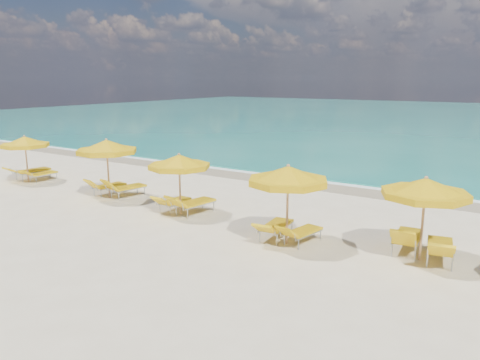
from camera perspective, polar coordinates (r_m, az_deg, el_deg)
The scene contains 20 objects.
ground_plane at distance 15.79m, azimuth -2.99°, elevation -5.23°, with size 120.00×120.00×0.00m, color beige.
ocean at distance 60.97m, azimuth 24.85°, elevation 6.73°, with size 120.00×80.00×0.30m, color #157667.
wet_sand_band at distance 21.99m, azimuth 8.44°, elevation -0.31°, with size 120.00×2.60×0.01m, color tan.
foam_line at distance 22.70m, azimuth 9.29°, elevation 0.06°, with size 120.00×1.20×0.03m, color white.
whitecap_near at distance 33.07m, azimuth 6.02°, elevation 3.99°, with size 14.00×0.36×0.05m, color white.
umbrella_2 at distance 23.79m, azimuth -24.76°, elevation 4.21°, with size 2.83×2.83×2.19m.
umbrella_3 at distance 19.35m, azimuth -15.94°, elevation 3.87°, with size 3.01×3.01×2.43m.
umbrella_4 at distance 16.46m, azimuth -7.42°, elevation 2.16°, with size 2.33×2.33×2.21m.
umbrella_5 at distance 13.38m, azimuth 5.88°, elevation 0.48°, with size 2.49×2.49×2.38m.
umbrella_6 at distance 13.01m, azimuth 21.67°, elevation -0.99°, with size 2.31×2.31×2.30m.
lounger_2_left at distance 24.58m, azimuth -24.03°, elevation 0.66°, with size 0.89×2.13×0.76m.
lounger_2_right at distance 24.00m, azimuth -22.92°, elevation 0.39°, with size 0.58×1.69×0.66m.
lounger_3_left at distance 20.29m, azimuth -15.72°, elevation -1.08°, with size 0.81×1.78×0.80m.
lounger_3_right at distance 19.67m, azimuth -13.59°, elevation -1.33°, with size 0.95×1.90×0.89m.
lounger_4_left at distance 17.34m, azimuth -8.03°, elevation -3.03°, with size 0.58×1.66×0.73m.
lounger_4_right at distance 16.80m, azimuth -5.59°, elevation -3.33°, with size 0.91×2.03×0.87m.
lounger_5_left at distance 14.28m, azimuth 4.37°, elevation -6.21°, with size 0.83×1.96×0.77m.
lounger_5_right at distance 13.95m, azimuth 7.56°, elevation -6.83°, with size 0.84×1.75×0.75m.
lounger_6_left at distance 13.99m, azimuth 19.69°, elevation -7.23°, with size 0.86×2.01×0.96m.
lounger_6_right at distance 13.57m, azimuth 23.17°, elevation -8.16°, with size 0.99×2.03×0.87m.
Camera 1 is at (8.91, -12.13, 4.76)m, focal length 35.00 mm.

